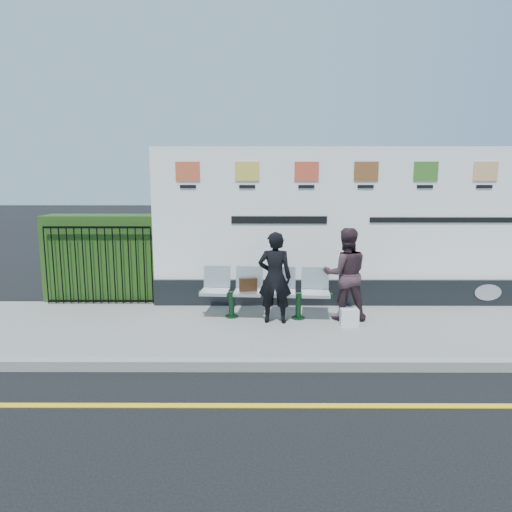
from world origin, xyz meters
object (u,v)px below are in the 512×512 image
(woman_left, at_px, (275,278))
(bench, at_px, (265,304))
(billboard, at_px, (363,238))
(woman_right, at_px, (345,274))

(woman_left, bearing_deg, bench, -52.98)
(billboard, relative_size, bench, 3.58)
(woman_right, bearing_deg, woman_left, 6.78)
(billboard, bearing_deg, bench, -154.21)
(woman_left, bearing_deg, billboard, -142.08)
(woman_right, bearing_deg, billboard, -118.66)
(billboard, relative_size, woman_left, 5.16)
(woman_left, bearing_deg, woman_right, -167.58)
(bench, xyz_separation_m, woman_left, (0.16, -0.25, 0.54))
(billboard, bearing_deg, woman_right, -116.94)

